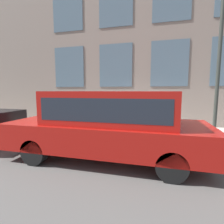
{
  "coord_description": "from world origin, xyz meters",
  "views": [
    {
      "loc": [
        -5.84,
        -0.84,
        1.83
      ],
      "look_at": [
        0.74,
        0.9,
        1.0
      ],
      "focal_mm": 28.0,
      "sensor_mm": 36.0,
      "label": 1
    }
  ],
  "objects_px": {
    "fire_hydrant": "(118,125)",
    "parked_truck_red_near": "(109,121)",
    "person": "(106,112)",
    "street_lamp": "(222,18)"
  },
  "relations": [
    {
      "from": "parked_truck_red_near",
      "to": "street_lamp",
      "type": "height_order",
      "value": "street_lamp"
    },
    {
      "from": "person",
      "to": "parked_truck_red_near",
      "type": "height_order",
      "value": "parked_truck_red_near"
    },
    {
      "from": "parked_truck_red_near",
      "to": "street_lamp",
      "type": "distance_m",
      "value": 4.96
    },
    {
      "from": "person",
      "to": "parked_truck_red_near",
      "type": "distance_m",
      "value": 2.54
    },
    {
      "from": "fire_hydrant",
      "to": "street_lamp",
      "type": "xyz_separation_m",
      "value": [
        0.31,
        -3.33,
        3.61
      ]
    },
    {
      "from": "parked_truck_red_near",
      "to": "person",
      "type": "bearing_deg",
      "value": 18.49
    },
    {
      "from": "fire_hydrant",
      "to": "parked_truck_red_near",
      "type": "xyz_separation_m",
      "value": [
        -1.87,
        -0.18,
        0.48
      ]
    },
    {
      "from": "person",
      "to": "street_lamp",
      "type": "bearing_deg",
      "value": 82.76
    },
    {
      "from": "fire_hydrant",
      "to": "parked_truck_red_near",
      "type": "distance_m",
      "value": 1.93
    },
    {
      "from": "fire_hydrant",
      "to": "street_lamp",
      "type": "relative_size",
      "value": 0.11
    }
  ]
}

